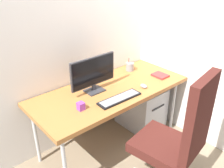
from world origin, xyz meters
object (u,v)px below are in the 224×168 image
Objects in this scene: keyboard at (120,98)px; notebook at (160,75)px; pen_holder at (130,67)px; monitor at (93,73)px; filing_cabinet at (141,106)px; office_chair at (178,137)px; mouse at (144,86)px; desk_clamp_accessory at (81,106)px.

keyboard is 0.71m from notebook.
notebook is at bearing -68.06° from pen_holder.
pen_holder is (0.64, 0.13, -0.15)m from monitor.
keyboard is 0.71m from pen_holder.
notebook reaches higher than filing_cabinet.
office_chair reaches higher than monitor.
office_chair is 7.20× the size of pen_holder.
mouse is 0.46m from pen_holder.
desk_clamp_accessory reaches higher than filing_cabinet.
office_chair reaches higher than desk_clamp_accessory.
desk_clamp_accessory is at bearing 121.92° from office_chair.
filing_cabinet is 0.94m from monitor.
mouse is (0.28, 0.65, 0.12)m from office_chair.
filing_cabinet is 1.11m from desk_clamp_accessory.
monitor is at bearing 155.42° from mouse.
office_chair is 7.12× the size of notebook.
monitor is 0.55m from mouse.
monitor is 0.40m from desk_clamp_accessory.
office_chair is 0.65m from keyboard.
filing_cabinet is (0.53, 0.89, -0.34)m from office_chair.
notebook is at bearing -15.98° from monitor.
desk_clamp_accessory is at bearing 166.11° from keyboard.
office_chair reaches higher than notebook.
notebook is at bearing 6.19° from keyboard.
monitor reaches higher than filing_cabinet.
filing_cabinet is 1.05× the size of monitor.
pen_holder is (0.49, 1.06, 0.15)m from office_chair.
pen_holder is 0.38m from notebook.
notebook is at bearing -0.96° from desk_clamp_accessory.
keyboard is 0.36m from mouse.
filing_cabinet is at bearing 59.20° from office_chair.
filing_cabinet is 0.79m from keyboard.
mouse is at bearing -116.50° from pen_holder.
pen_holder reaches higher than mouse.
desk_clamp_accessory is at bearing -171.03° from filing_cabinet.
filing_cabinet is 3.20× the size of notebook.
keyboard is at bearing -157.43° from filing_cabinet.
filing_cabinet is at bearing 8.97° from desk_clamp_accessory.
pen_holder is (0.56, 0.43, 0.04)m from keyboard.
filing_cabinet is 3.24× the size of pen_holder.
monitor is at bearing 34.30° from desk_clamp_accessory.
office_chair is at bearing -58.08° from desk_clamp_accessory.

